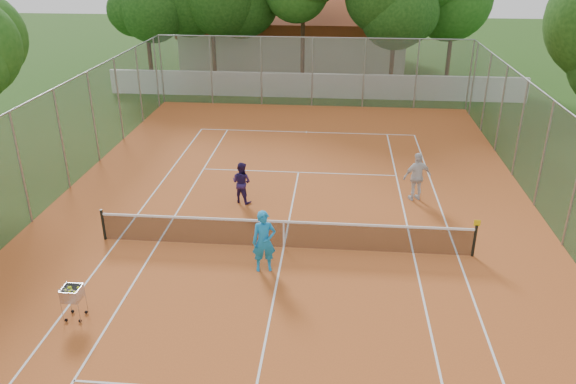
# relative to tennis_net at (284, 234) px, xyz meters

# --- Properties ---
(ground) EXTENTS (120.00, 120.00, 0.00)m
(ground) POSITION_rel_tennis_net_xyz_m (0.00, 0.00, -0.51)
(ground) COLOR #1D3C10
(ground) RESTS_ON ground
(court_pad) EXTENTS (18.00, 34.00, 0.02)m
(court_pad) POSITION_rel_tennis_net_xyz_m (0.00, 0.00, -0.50)
(court_pad) COLOR #B85923
(court_pad) RESTS_ON ground
(court_lines) EXTENTS (10.98, 23.78, 0.01)m
(court_lines) POSITION_rel_tennis_net_xyz_m (0.00, 0.00, -0.49)
(court_lines) COLOR white
(court_lines) RESTS_ON court_pad
(tennis_net) EXTENTS (11.88, 0.10, 0.98)m
(tennis_net) POSITION_rel_tennis_net_xyz_m (0.00, 0.00, 0.00)
(tennis_net) COLOR black
(tennis_net) RESTS_ON court_pad
(perimeter_fence) EXTENTS (18.00, 34.00, 4.00)m
(perimeter_fence) POSITION_rel_tennis_net_xyz_m (0.00, 0.00, 1.49)
(perimeter_fence) COLOR slate
(perimeter_fence) RESTS_ON ground
(boundary_wall) EXTENTS (26.00, 0.30, 1.50)m
(boundary_wall) POSITION_rel_tennis_net_xyz_m (0.00, 19.00, 0.24)
(boundary_wall) COLOR white
(boundary_wall) RESTS_ON ground
(clubhouse) EXTENTS (16.40, 9.00, 4.40)m
(clubhouse) POSITION_rel_tennis_net_xyz_m (-2.00, 29.00, 1.69)
(clubhouse) COLOR beige
(clubhouse) RESTS_ON ground
(tropical_trees) EXTENTS (29.00, 19.00, 10.00)m
(tropical_trees) POSITION_rel_tennis_net_xyz_m (0.00, 22.00, 4.49)
(tropical_trees) COLOR #13370D
(tropical_trees) RESTS_ON ground
(player_near) EXTENTS (0.78, 0.60, 1.92)m
(player_near) POSITION_rel_tennis_net_xyz_m (-0.45, -1.38, 0.47)
(player_near) COLOR #1886CE
(player_near) RESTS_ON court_pad
(player_far_left) EXTENTS (0.95, 0.86, 1.59)m
(player_far_left) POSITION_rel_tennis_net_xyz_m (-1.90, 3.28, 0.30)
(player_far_left) COLOR #27194C
(player_far_left) RESTS_ON court_pad
(player_far_right) EXTENTS (1.19, 0.80, 1.88)m
(player_far_right) POSITION_rel_tennis_net_xyz_m (4.63, 4.09, 0.45)
(player_far_right) COLOR silver
(player_far_right) RESTS_ON court_pad
(ball_hopper) EXTENTS (0.50, 0.50, 1.02)m
(ball_hopper) POSITION_rel_tennis_net_xyz_m (-5.05, -4.17, 0.02)
(ball_hopper) COLOR #A9A9B0
(ball_hopper) RESTS_ON court_pad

